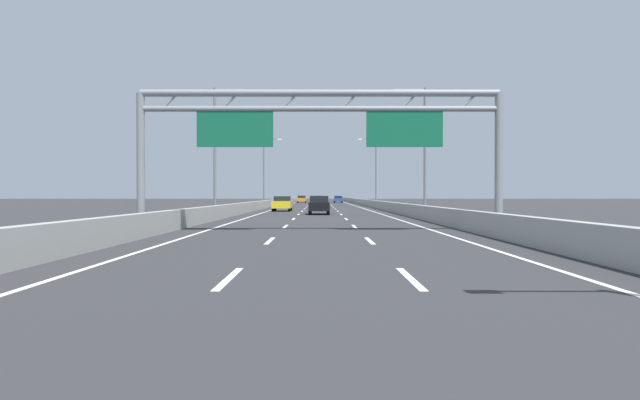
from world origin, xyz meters
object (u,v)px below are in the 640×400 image
(sign_gantry, at_px, (319,124))
(orange_car, at_px, (301,199))
(red_car, at_px, (318,200))
(yellow_car, at_px, (281,204))
(streetlamp_left_mid, at_px, (217,144))
(blue_car, at_px, (337,199))
(streetlamp_left_far, at_px, (265,167))
(streetlamp_right_far, at_px, (374,168))
(black_car, at_px, (318,205))
(streetlamp_right_mid, at_px, (421,144))

(sign_gantry, relative_size, orange_car, 3.95)
(red_car, bearing_deg, yellow_car, -94.40)
(sign_gantry, xyz_separation_m, streetlamp_left_mid, (-7.47, 15.91, 0.58))
(yellow_car, bearing_deg, blue_car, 82.65)
(sign_gantry, relative_size, streetlamp_left_far, 1.72)
(blue_car, distance_m, yellow_car, 59.46)
(sign_gantry, xyz_separation_m, red_car, (-0.20, 78.71, -4.06))
(streetlamp_left_far, xyz_separation_m, streetlamp_right_far, (14.93, 0.00, 0.00))
(blue_car, relative_size, red_car, 1.05)
(streetlamp_left_far, relative_size, streetlamp_right_far, 1.00)
(orange_car, distance_m, yellow_car, 59.17)
(streetlamp_left_mid, relative_size, streetlamp_right_far, 1.00)
(black_car, bearing_deg, blue_car, 86.77)
(blue_car, xyz_separation_m, orange_car, (-7.57, 0.19, 0.02))
(streetlamp_right_mid, bearing_deg, orange_car, 98.56)
(streetlamp_right_mid, relative_size, streetlamp_right_far, 1.00)
(yellow_car, bearing_deg, streetlamp_left_far, 100.40)
(sign_gantry, xyz_separation_m, yellow_car, (-3.83, 31.59, -4.05))
(sign_gantry, distance_m, red_car, 78.81)
(blue_car, xyz_separation_m, red_car, (-3.97, -11.86, 0.01))
(streetlamp_left_mid, relative_size, streetlamp_left_far, 1.00)
(streetlamp_left_far, relative_size, yellow_car, 2.31)
(streetlamp_right_mid, distance_m, yellow_car, 19.88)
(streetlamp_left_mid, height_order, streetlamp_left_far, same)
(sign_gantry, relative_size, streetlamp_left_mid, 1.72)
(streetlamp_right_mid, height_order, yellow_car, streetlamp_right_mid)
(orange_car, bearing_deg, streetlamp_left_far, -95.32)
(streetlamp_right_far, height_order, red_car, streetlamp_right_far)
(streetlamp_left_mid, xyz_separation_m, streetlamp_right_far, (14.93, 35.47, 0.00))
(streetlamp_right_far, relative_size, red_car, 2.27)
(streetlamp_right_mid, bearing_deg, sign_gantry, -115.14)
(red_car, xyz_separation_m, yellow_car, (-3.63, -47.11, 0.02))
(sign_gantry, distance_m, yellow_car, 32.08)
(sign_gantry, bearing_deg, red_car, 90.15)
(streetlamp_left_far, height_order, black_car, streetlamp_left_far)
(streetlamp_left_mid, distance_m, streetlamp_right_far, 38.49)
(streetlamp_right_far, xyz_separation_m, blue_car, (-3.70, 39.19, -4.66))
(streetlamp_left_far, bearing_deg, black_car, -75.66)
(black_car, distance_m, yellow_car, 9.88)
(streetlamp_left_far, bearing_deg, yellow_car, -79.60)
(streetlamp_right_far, bearing_deg, black_car, -104.60)
(streetlamp_right_far, distance_m, orange_car, 41.22)
(orange_car, distance_m, black_car, 68.40)
(yellow_car, bearing_deg, orange_car, 89.97)
(sign_gantry, bearing_deg, black_car, 90.17)
(streetlamp_left_far, bearing_deg, blue_car, 74.00)
(red_car, xyz_separation_m, orange_car, (-3.60, 12.06, 0.00))
(sign_gantry, height_order, streetlamp_left_mid, streetlamp_left_mid)
(streetlamp_left_far, distance_m, red_car, 28.65)
(streetlamp_left_far, distance_m, black_car, 30.21)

